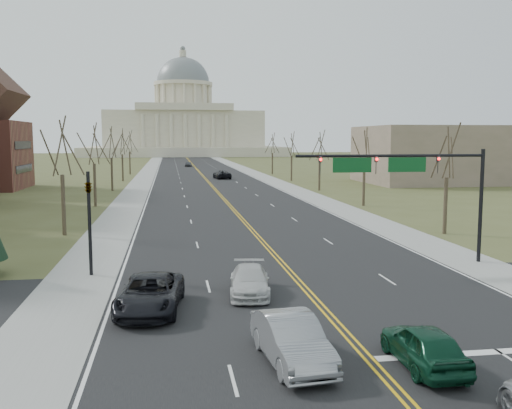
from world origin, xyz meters
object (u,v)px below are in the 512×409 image
object	(u,v)px
signal_left	(89,211)
car_far_nb	(222,174)
car_nb_inner_lead	(424,345)
car_sb_inner_second	(250,281)
signal_mast	(406,173)
car_sb_outer_lead	(150,294)
car_sb_inner_lead	(292,340)
car_far_sb	(188,164)

from	to	relation	value
signal_left	car_far_nb	size ratio (longest dim) A/B	1.02
car_nb_inner_lead	car_sb_inner_second	distance (m)	11.05
signal_mast	signal_left	xyz separation A→B (m)	(-18.95, 0.00, -2.05)
signal_left	car_sb_outer_lead	size ratio (longest dim) A/B	1.03
car_nb_inner_lead	car_far_nb	world-z (taller)	car_far_nb
car_nb_inner_lead	car_sb_inner_second	world-z (taller)	car_nb_inner_lead
signal_left	car_sb_outer_lead	distance (m)	8.78
car_sb_inner_lead	car_far_sb	xyz separation A→B (m)	(1.07, 141.30, -0.13)
signal_mast	car_far_nb	distance (m)	78.22
car_nb_inner_lead	car_far_sb	xyz separation A→B (m)	(-3.36, 142.32, -0.05)
car_nb_inner_lead	car_sb_outer_lead	xyz separation A→B (m)	(-9.53, 7.93, 0.05)
signal_left	car_far_sb	xyz separation A→B (m)	(9.76, 126.92, -3.00)
car_far_nb	car_far_sb	bearing A→B (deg)	-91.74
car_sb_outer_lead	car_sb_inner_second	world-z (taller)	car_sb_outer_lead
signal_left	car_sb_outer_lead	bearing A→B (deg)	-64.28
signal_mast	car_sb_outer_lead	world-z (taller)	signal_mast
signal_mast	car_nb_inner_lead	distance (m)	17.20
signal_mast	signal_left	distance (m)	19.06
car_nb_inner_lead	car_far_nb	size ratio (longest dim) A/B	0.76
car_sb_inner_second	car_far_nb	distance (m)	83.56
car_far_nb	signal_left	bearing A→B (deg)	71.82
signal_left	car_sb_inner_second	xyz separation A→B (m)	(8.47, -5.37, -3.01)
signal_mast	car_far_sb	size ratio (longest dim) A/B	2.92
signal_left	car_far_nb	distance (m)	79.38
car_sb_inner_lead	car_sb_inner_second	xyz separation A→B (m)	(-0.22, 9.00, -0.15)
car_far_nb	car_far_sb	world-z (taller)	car_far_nb
signal_mast	car_sb_outer_lead	xyz separation A→B (m)	(-15.35, -7.47, -4.94)
car_nb_inner_lead	car_sb_inner_lead	xyz separation A→B (m)	(-4.43, 1.02, 0.08)
car_sb_outer_lead	car_sb_inner_second	distance (m)	5.31
car_sb_inner_second	car_sb_outer_lead	bearing A→B (deg)	-149.67
car_far_nb	car_sb_outer_lead	bearing A→B (deg)	75.10
signal_left	car_far_nb	xyz separation A→B (m)	(14.70, 77.95, -2.89)
car_sb_inner_second	car_far_sb	xyz separation A→B (m)	(1.29, 132.30, 0.01)
car_sb_outer_lead	car_sb_inner_second	size ratio (longest dim) A/B	1.22
signal_mast	car_far_nb	xyz separation A→B (m)	(-4.25, 77.95, -4.93)
signal_left	car_far_sb	world-z (taller)	signal_left
signal_mast	car_far_sb	xyz separation A→B (m)	(-9.19, 126.93, -5.04)
car_nb_inner_lead	car_sb_inner_second	bearing A→B (deg)	-65.08
signal_left	car_sb_inner_lead	distance (m)	17.04
car_nb_inner_lead	car_sb_inner_second	xyz separation A→B (m)	(-4.65, 10.02, -0.06)
car_sb_inner_second	car_far_nb	xyz separation A→B (m)	(6.23, 83.32, 0.12)
car_sb_inner_lead	car_sb_outer_lead	xyz separation A→B (m)	(-5.09, 6.91, -0.03)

